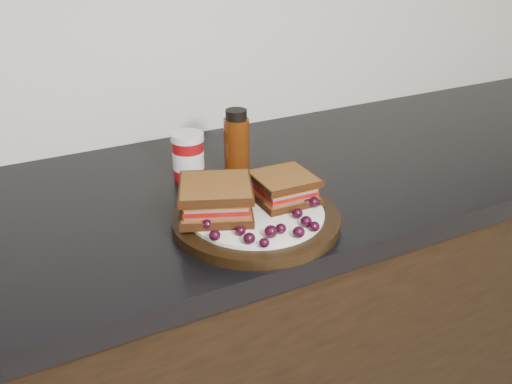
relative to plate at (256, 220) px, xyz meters
The scene contains 29 objects.
countertop 0.24m from the plate, 137.57° to the left, with size 3.98×0.60×0.04m, color black.
plate is the anchor object (origin of this frame).
sandwich_left 0.08m from the plate, 157.70° to the left, with size 0.12×0.12×0.05m, color brown, non-canonical shape.
sandwich_right 0.08m from the plate, 16.02° to the left, with size 0.10×0.10×0.05m, color brown, non-canonical shape.
grape_0 0.11m from the plate, 151.99° to the right, with size 0.02×0.02×0.02m, color black.
grape_1 0.08m from the plate, 135.14° to the right, with size 0.02×0.02×0.02m, color black.
grape_2 0.10m from the plate, 123.54° to the right, with size 0.02×0.02×0.02m, color black.
grape_3 0.11m from the plate, 111.60° to the right, with size 0.02×0.02×0.01m, color black.
grape_4 0.09m from the plate, 102.49° to the right, with size 0.02×0.02×0.02m, color black.
grape_5 0.08m from the plate, 89.27° to the right, with size 0.02×0.02×0.02m, color black.
grape_6 0.11m from the plate, 79.83° to the right, with size 0.02×0.02×0.02m, color black.
grape_7 0.11m from the plate, 62.97° to the right, with size 0.02×0.02×0.02m, color black.
grape_8 0.10m from the plate, 59.85° to the right, with size 0.02×0.02×0.02m, color black.
grape_9 0.07m from the plate, 45.81° to the right, with size 0.02×0.02×0.02m, color black.
grape_10 0.10m from the plate, 17.74° to the right, with size 0.02×0.02×0.02m, color black.
grape_11 0.09m from the plate, 16.06° to the right, with size 0.02×0.02×0.02m, color black.
grape_12 0.09m from the plate, ahead, with size 0.02×0.02×0.02m, color black.
grape_13 0.09m from the plate, 22.44° to the left, with size 0.02×0.02×0.02m, color black.
grape_14 0.08m from the plate, 37.52° to the left, with size 0.02×0.02×0.02m, color black.
grape_15 0.06m from the plate, 124.69° to the left, with size 0.02×0.02×0.02m, color black.
grape_16 0.08m from the plate, 148.23° to the left, with size 0.02×0.02×0.02m, color black.
grape_17 0.07m from the plate, 163.12° to the left, with size 0.02×0.02×0.02m, color black.
grape_18 0.10m from the plate, behind, with size 0.02×0.02×0.02m, color black.
grape_19 0.10m from the plate, behind, with size 0.02×0.02×0.02m, color black.
grape_20 0.06m from the plate, 147.09° to the left, with size 0.02×0.02×0.02m, color black.
grape_21 0.07m from the plate, 165.14° to the left, with size 0.02×0.02×0.02m, color black.
grape_22 0.07m from the plate, behind, with size 0.01×0.01×0.01m, color black.
condiment_jar 0.23m from the plate, 97.30° to the left, with size 0.06×0.06×0.09m, color maroon.
oil_bottle 0.21m from the plate, 72.93° to the left, with size 0.05×0.05×0.14m, color #461D07.
Camera 1 is at (-0.21, 0.80, 1.36)m, focal length 40.00 mm.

